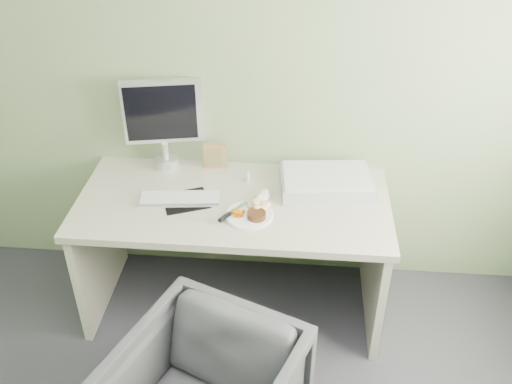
# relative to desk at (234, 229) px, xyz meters

# --- Properties ---
(wall_back) EXTENTS (3.50, 0.00, 3.50)m
(wall_back) POSITION_rel_desk_xyz_m (0.00, 0.38, 0.80)
(wall_back) COLOR gray
(wall_back) RESTS_ON floor
(desk) EXTENTS (1.60, 0.75, 0.73)m
(desk) POSITION_rel_desk_xyz_m (0.00, 0.00, 0.00)
(desk) COLOR beige
(desk) RESTS_ON floor
(plate) EXTENTS (0.24, 0.24, 0.01)m
(plate) POSITION_rel_desk_xyz_m (0.10, -0.13, 0.19)
(plate) COLOR white
(plate) RESTS_ON desk
(steak) EXTENTS (0.10, 0.10, 0.03)m
(steak) POSITION_rel_desk_xyz_m (0.13, -0.15, 0.21)
(steak) COLOR black
(steak) RESTS_ON plate
(potato_pile) EXTENTS (0.11, 0.10, 0.05)m
(potato_pile) POSITION_rel_desk_xyz_m (0.13, -0.07, 0.22)
(potato_pile) COLOR tan
(potato_pile) RESTS_ON plate
(carrot_heap) EXTENTS (0.05, 0.05, 0.03)m
(carrot_heap) POSITION_rel_desk_xyz_m (0.04, -0.15, 0.21)
(carrot_heap) COLOR #D95F04
(carrot_heap) RESTS_ON plate
(steak_knife) EXTENTS (0.13, 0.19, 0.02)m
(steak_knife) POSITION_rel_desk_xyz_m (0.00, -0.15, 0.21)
(steak_knife) COLOR silver
(steak_knife) RESTS_ON plate
(mousepad) EXTENTS (0.28, 0.27, 0.00)m
(mousepad) POSITION_rel_desk_xyz_m (-0.24, -0.03, 0.18)
(mousepad) COLOR black
(mousepad) RESTS_ON desk
(keyboard) EXTENTS (0.41, 0.16, 0.02)m
(keyboard) POSITION_rel_desk_xyz_m (-0.27, -0.03, 0.20)
(keyboard) COLOR white
(keyboard) RESTS_ON desk
(computer_mouse) EXTENTS (0.08, 0.13, 0.04)m
(computer_mouse) POSITION_rel_desk_xyz_m (0.16, 0.02, 0.20)
(computer_mouse) COLOR white
(computer_mouse) RESTS_ON desk
(photo_frame) EXTENTS (0.12, 0.03, 0.15)m
(photo_frame) POSITION_rel_desk_xyz_m (-0.14, 0.31, 0.26)
(photo_frame) COLOR #9C6A48
(photo_frame) RESTS_ON desk
(eyedrop_bottle) EXTENTS (0.02, 0.02, 0.07)m
(eyedrop_bottle) POSITION_rel_desk_xyz_m (0.06, 0.18, 0.21)
(eyedrop_bottle) COLOR white
(eyedrop_bottle) RESTS_ON desk
(scanner) EXTENTS (0.50, 0.36, 0.07)m
(scanner) POSITION_rel_desk_xyz_m (0.48, 0.15, 0.22)
(scanner) COLOR #B2B3B9
(scanner) RESTS_ON desk
(monitor) EXTENTS (0.42, 0.15, 0.51)m
(monitor) POSITION_rel_desk_xyz_m (-0.41, 0.31, 0.47)
(monitor) COLOR silver
(monitor) RESTS_ON desk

